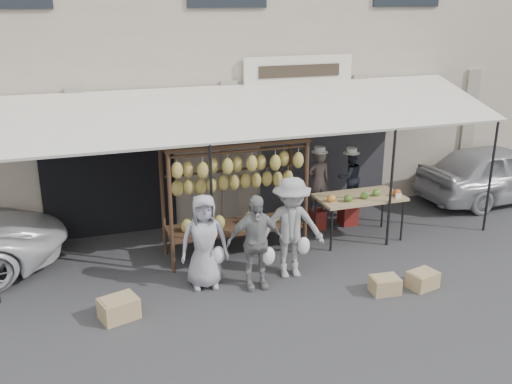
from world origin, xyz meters
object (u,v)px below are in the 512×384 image
(banana_rack, at_px, (235,175))
(customer_right, at_px, (291,228))
(produce_table, at_px, (360,198))
(sedan, at_px, (498,172))
(vendor_left, at_px, (319,181))
(customer_mid, at_px, (255,242))
(crate_far, at_px, (119,308))
(crate_near_b, at_px, (423,280))
(vendor_right, at_px, (350,177))
(crate_near_a, at_px, (385,285))
(customer_left, at_px, (204,242))

(banana_rack, relative_size, customer_right, 1.46)
(produce_table, height_order, sedan, sedan)
(produce_table, height_order, vendor_left, vendor_left)
(customer_mid, distance_m, crate_far, 2.37)
(crate_near_b, bearing_deg, produce_table, 91.20)
(banana_rack, distance_m, produce_table, 2.63)
(vendor_right, height_order, crate_near_b, vendor_right)
(crate_near_a, bearing_deg, vendor_left, 88.16)
(vendor_left, bearing_deg, crate_near_a, 90.69)
(vendor_left, height_order, crate_near_a, vendor_left)
(customer_left, bearing_deg, vendor_left, 37.85)
(vendor_right, bearing_deg, crate_near_a, 73.72)
(vendor_right, bearing_deg, vendor_left, 2.07)
(crate_near_a, relative_size, crate_near_b, 0.98)
(vendor_right, bearing_deg, customer_left, 25.41)
(vendor_left, xyz_separation_m, crate_near_a, (-0.09, -2.86, -0.91))
(customer_mid, bearing_deg, sedan, 21.34)
(customer_left, bearing_deg, produce_table, 22.32)
(produce_table, xyz_separation_m, vendor_right, (0.18, 0.79, 0.17))
(customer_left, xyz_separation_m, crate_far, (-1.48, -0.58, -0.64))
(produce_table, relative_size, vendor_right, 1.52)
(customer_left, bearing_deg, crate_far, -151.53)
(customer_right, bearing_deg, crate_far, -163.77)
(banana_rack, relative_size, customer_mid, 1.61)
(banana_rack, distance_m, crate_near_b, 3.69)
(produce_table, height_order, customer_mid, customer_mid)
(vendor_right, xyz_separation_m, crate_far, (-5.03, -2.30, -0.87))
(produce_table, relative_size, customer_mid, 1.05)
(sedan, bearing_deg, crate_near_b, 124.44)
(banana_rack, relative_size, produce_table, 1.53)
(vendor_left, height_order, customer_left, vendor_left)
(crate_near_b, relative_size, crate_far, 0.85)
(vendor_right, bearing_deg, crate_near_b, 87.00)
(customer_left, xyz_separation_m, sedan, (7.63, 1.99, -0.13))
(customer_right, xyz_separation_m, crate_near_a, (1.24, -1.07, -0.75))
(crate_near_a, relative_size, crate_far, 0.83)
(produce_table, distance_m, vendor_left, 0.96)
(vendor_left, xyz_separation_m, customer_mid, (-2.04, -1.98, -0.24))
(banana_rack, bearing_deg, customer_left, -130.05)
(customer_right, bearing_deg, vendor_right, 48.74)
(produce_table, distance_m, crate_near_a, 2.32)
(vendor_right, bearing_deg, sedan, -176.55)
(crate_far, height_order, sedan, sedan)
(customer_right, bearing_deg, banana_rack, 127.81)
(crate_near_b, xyz_separation_m, sedan, (4.21, 3.21, 0.54))
(crate_far, xyz_separation_m, sedan, (9.11, 2.57, 0.51))
(customer_left, bearing_deg, banana_rack, 56.93)
(customer_mid, distance_m, crate_near_b, 2.87)
(customer_right, xyz_separation_m, crate_far, (-2.97, -0.47, -0.73))
(produce_table, relative_size, vendor_left, 1.33)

